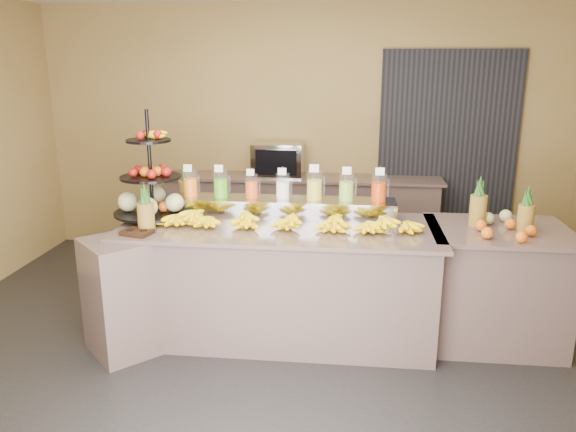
% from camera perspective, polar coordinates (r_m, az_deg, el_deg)
% --- Properties ---
extents(ground, '(6.00, 6.00, 0.00)m').
position_cam_1_polar(ground, '(4.49, -1.29, -13.55)').
color(ground, black).
rests_on(ground, ground).
extents(room_envelope, '(6.04, 5.02, 2.82)m').
position_cam_1_polar(room_envelope, '(4.70, 2.19, 11.79)').
color(room_envelope, olive).
rests_on(room_envelope, ground).
extents(buffet_counter, '(2.75, 1.25, 0.93)m').
position_cam_1_polar(buffet_counter, '(4.54, -2.34, -6.72)').
color(buffet_counter, gray).
rests_on(buffet_counter, ground).
extents(right_counter, '(1.08, 0.88, 0.93)m').
position_cam_1_polar(right_counter, '(4.76, 20.23, -6.58)').
color(right_counter, gray).
rests_on(right_counter, ground).
extents(back_ledge, '(3.10, 0.55, 0.93)m').
position_cam_1_polar(back_ledge, '(6.40, 1.37, -0.02)').
color(back_ledge, gray).
rests_on(back_ledge, ground).
extents(pitcher_tray, '(1.85, 0.30, 0.15)m').
position_cam_1_polar(pitcher_tray, '(4.65, -0.52, 0.88)').
color(pitcher_tray, gray).
rests_on(pitcher_tray, buffet_counter).
extents(juice_pitcher_orange_a, '(0.12, 0.12, 0.29)m').
position_cam_1_polar(juice_pitcher_orange_a, '(4.77, -9.89, 3.14)').
color(juice_pitcher_orange_a, silver).
rests_on(juice_pitcher_orange_a, pitcher_tray).
extents(juice_pitcher_green, '(0.12, 0.13, 0.29)m').
position_cam_1_polar(juice_pitcher_green, '(4.70, -6.84, 3.10)').
color(juice_pitcher_green, silver).
rests_on(juice_pitcher_green, pitcher_tray).
extents(juice_pitcher_orange_b, '(0.11, 0.11, 0.26)m').
position_cam_1_polar(juice_pitcher_orange_b, '(4.65, -3.72, 2.91)').
color(juice_pitcher_orange_b, silver).
rests_on(juice_pitcher_orange_b, pitcher_tray).
extents(juice_pitcher_milk, '(0.11, 0.12, 0.28)m').
position_cam_1_polar(juice_pitcher_milk, '(4.61, -0.53, 2.90)').
color(juice_pitcher_milk, silver).
rests_on(juice_pitcher_milk, pitcher_tray).
extents(juice_pitcher_lemon, '(0.13, 0.13, 0.31)m').
position_cam_1_polar(juice_pitcher_lemon, '(4.59, 2.70, 2.97)').
color(juice_pitcher_lemon, silver).
rests_on(juice_pitcher_lemon, pitcher_tray).
extents(juice_pitcher_lime, '(0.12, 0.13, 0.30)m').
position_cam_1_polar(juice_pitcher_lime, '(4.58, 5.95, 2.81)').
color(juice_pitcher_lime, silver).
rests_on(juice_pitcher_lime, pitcher_tray).
extents(juice_pitcher_orange_c, '(0.12, 0.13, 0.30)m').
position_cam_1_polar(juice_pitcher_orange_c, '(4.58, 9.20, 2.71)').
color(juice_pitcher_orange_c, silver).
rests_on(juice_pitcher_orange_c, pitcher_tray).
extents(banana_heap, '(2.07, 0.19, 0.17)m').
position_cam_1_polar(banana_heap, '(4.33, 0.17, -0.24)').
color(banana_heap, yellow).
rests_on(banana_heap, buffet_counter).
extents(fruit_stand, '(0.75, 0.75, 0.88)m').
position_cam_1_polar(fruit_stand, '(4.68, -13.20, 2.45)').
color(fruit_stand, black).
rests_on(fruit_stand, buffet_counter).
extents(condiment_caddy, '(0.25, 0.21, 0.03)m').
position_cam_1_polar(condiment_caddy, '(4.33, -15.09, -1.61)').
color(condiment_caddy, black).
rests_on(condiment_caddy, buffet_counter).
extents(pineapple_left_a, '(0.13, 0.13, 0.38)m').
position_cam_1_polar(pineapple_left_a, '(4.37, -14.25, 0.26)').
color(pineapple_left_a, brown).
rests_on(pineapple_left_a, buffet_counter).
extents(pineapple_left_b, '(0.13, 0.13, 0.40)m').
position_cam_1_polar(pineapple_left_b, '(4.99, -10.27, 2.52)').
color(pineapple_left_b, brown).
rests_on(pineapple_left_b, buffet_counter).
extents(right_fruit_pile, '(0.46, 0.44, 0.24)m').
position_cam_1_polar(right_fruit_pile, '(4.53, 20.86, -0.55)').
color(right_fruit_pile, brown).
rests_on(right_fruit_pile, right_counter).
extents(oven_warmer, '(0.57, 0.40, 0.37)m').
position_cam_1_polar(oven_warmer, '(6.28, -0.99, 5.76)').
color(oven_warmer, gray).
rests_on(oven_warmer, back_ledge).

